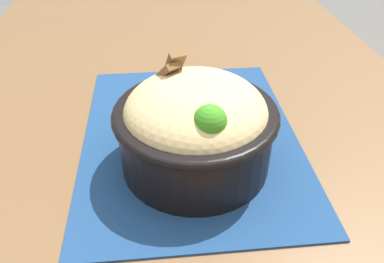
# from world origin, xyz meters

# --- Properties ---
(table) EXTENTS (1.34, 0.80, 0.76)m
(table) POSITION_xyz_m (0.00, 0.00, 0.69)
(table) COLOR brown
(table) RESTS_ON ground_plane
(placemat) EXTENTS (0.40, 0.30, 0.00)m
(placemat) POSITION_xyz_m (0.01, 0.00, 0.76)
(placemat) COLOR navy
(placemat) RESTS_ON table
(bowl) EXTENTS (0.20, 0.20, 0.14)m
(bowl) POSITION_xyz_m (-0.05, 0.00, 0.82)
(bowl) COLOR black
(bowl) RESTS_ON placemat
(fork) EXTENTS (0.02, 0.14, 0.00)m
(fork) POSITION_xyz_m (0.11, 0.01, 0.76)
(fork) COLOR #B6B6B6
(fork) RESTS_ON placemat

